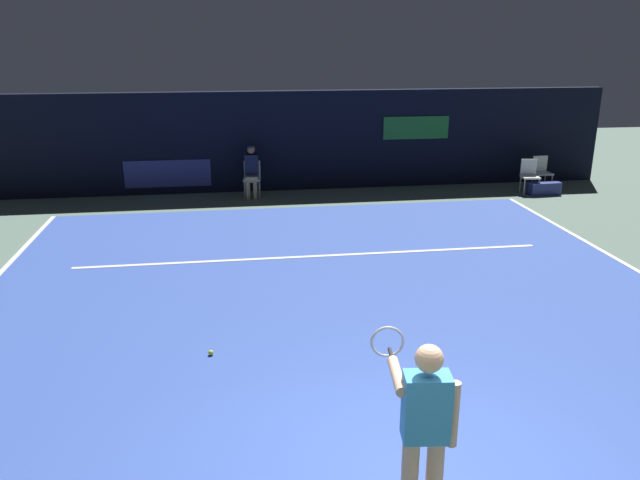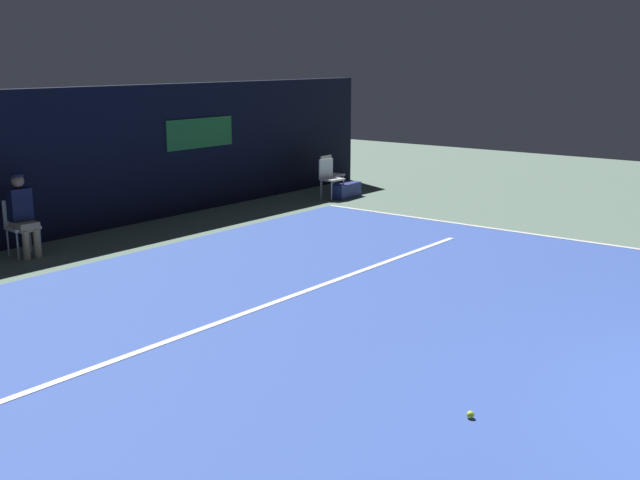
# 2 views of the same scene
# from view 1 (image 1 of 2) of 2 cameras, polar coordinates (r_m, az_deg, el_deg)

# --- Properties ---
(ground_plane) EXTENTS (34.49, 34.49, 0.00)m
(ground_plane) POSITION_cam_1_polar(r_m,az_deg,el_deg) (9.87, 0.96, -5.28)
(ground_plane) COLOR slate
(court_surface) EXTENTS (11.14, 10.96, 0.01)m
(court_surface) POSITION_cam_1_polar(r_m,az_deg,el_deg) (9.86, 0.96, -5.25)
(court_surface) COLOR #3856B2
(court_surface) RESTS_ON ground
(line_service) EXTENTS (8.69, 0.10, 0.01)m
(line_service) POSITION_cam_1_polar(r_m,az_deg,el_deg) (11.63, -0.57, -1.50)
(line_service) COLOR white
(line_service) RESTS_ON court_surface
(back_wall) EXTENTS (17.60, 0.33, 2.60)m
(back_wall) POSITION_cam_1_polar(r_m,az_deg,el_deg) (16.67, -3.23, 9.04)
(back_wall) COLOR black
(back_wall) RESTS_ON ground
(tennis_player) EXTENTS (0.52, 0.98, 1.73)m
(tennis_player) POSITION_cam_1_polar(r_m,az_deg,el_deg) (5.17, 9.49, -16.67)
(tennis_player) COLOR #DBAD89
(tennis_player) RESTS_ON ground
(line_judge_on_chair) EXTENTS (0.48, 0.56, 1.32)m
(line_judge_on_chair) POSITION_cam_1_polar(r_m,az_deg,el_deg) (15.99, -6.28, 6.34)
(line_judge_on_chair) COLOR white
(line_judge_on_chair) RESTS_ON ground
(courtside_chair_near) EXTENTS (0.49, 0.47, 0.88)m
(courtside_chair_near) POSITION_cam_1_polar(r_m,az_deg,el_deg) (17.24, 18.66, 5.73)
(courtside_chair_near) COLOR white
(courtside_chair_near) RESTS_ON ground
(courtside_chair_far) EXTENTS (0.46, 0.43, 0.88)m
(courtside_chair_far) POSITION_cam_1_polar(r_m,az_deg,el_deg) (17.83, 19.65, 6.01)
(courtside_chair_far) COLOR white
(courtside_chair_far) RESTS_ON ground
(tennis_ball) EXTENTS (0.07, 0.07, 0.07)m
(tennis_ball) POSITION_cam_1_polar(r_m,az_deg,el_deg) (8.26, -9.97, -10.14)
(tennis_ball) COLOR #CCE033
(tennis_ball) RESTS_ON court_surface
(equipment_bag) EXTENTS (0.86, 0.38, 0.32)m
(equipment_bag) POSITION_cam_1_polar(r_m,az_deg,el_deg) (17.28, 19.84, 4.47)
(equipment_bag) COLOR navy
(equipment_bag) RESTS_ON ground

